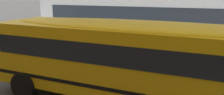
# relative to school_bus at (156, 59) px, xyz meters

# --- Properties ---
(school_bus) EXTENTS (12.31, 3.13, 2.74)m
(school_bus) POSITION_rel_school_bus_xyz_m (0.00, 0.00, 0.00)
(school_bus) COLOR yellow
(school_bus) RESTS_ON ground_plane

